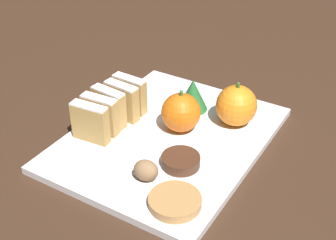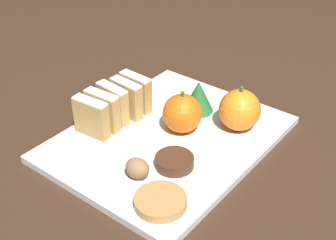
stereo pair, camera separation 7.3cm
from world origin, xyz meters
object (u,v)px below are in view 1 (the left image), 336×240
orange_near (236,106)px  orange_far (181,112)px  walnut (146,170)px  chocolate_cookie (181,161)px

orange_near → orange_far: bearing=-137.7°
orange_near → orange_far: (-0.07, -0.06, -0.00)m
walnut → chocolate_cookie: walnut is taller
walnut → chocolate_cookie: bearing=62.7°
orange_near → orange_far: orange_near is taller
orange_near → chocolate_cookie: (-0.02, -0.14, -0.03)m
walnut → chocolate_cookie: size_ratio=0.64×
orange_near → orange_far: 0.09m
orange_far → walnut: size_ratio=1.96×
orange_far → chocolate_cookie: size_ratio=1.25×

